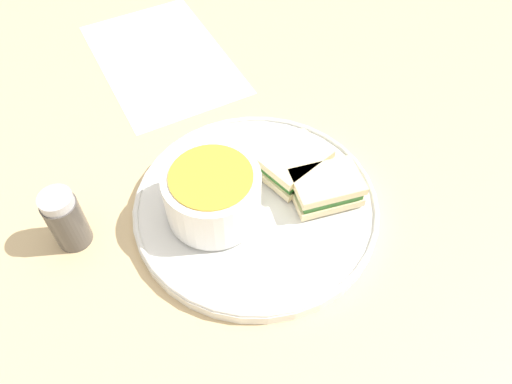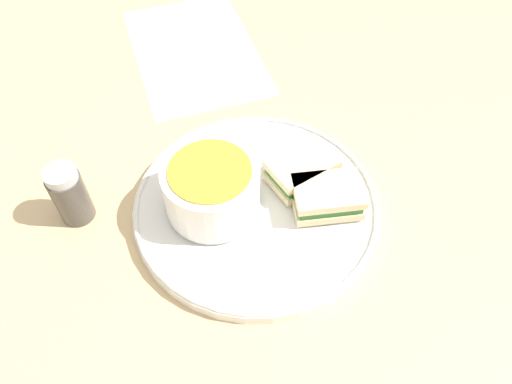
{
  "view_description": "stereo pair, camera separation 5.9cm",
  "coord_description": "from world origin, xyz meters",
  "px_view_note": "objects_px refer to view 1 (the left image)",
  "views": [
    {
      "loc": [
        0.1,
        0.35,
        0.51
      ],
      "look_at": [
        0.0,
        0.0,
        0.04
      ],
      "focal_mm": 35.0,
      "sensor_mm": 36.0,
      "label": 1
    },
    {
      "loc": [
        0.04,
        0.36,
        0.51
      ],
      "look_at": [
        0.0,
        0.0,
        0.04
      ],
      "focal_mm": 35.0,
      "sensor_mm": 36.0,
      "label": 2
    }
  ],
  "objects_px": {
    "soup_bowl": "(213,193)",
    "sandwich_half_far": "(296,164)",
    "spoon": "(186,182)",
    "salt_shaker": "(66,220)",
    "sandwich_half_near": "(326,188)"
  },
  "relations": [
    {
      "from": "soup_bowl",
      "to": "spoon",
      "type": "height_order",
      "value": "soup_bowl"
    },
    {
      "from": "spoon",
      "to": "sandwich_half_near",
      "type": "relative_size",
      "value": 1.11
    },
    {
      "from": "salt_shaker",
      "to": "sandwich_half_far",
      "type": "bearing_deg",
      "value": -178.13
    },
    {
      "from": "soup_bowl",
      "to": "salt_shaker",
      "type": "distance_m",
      "value": 0.17
    },
    {
      "from": "salt_shaker",
      "to": "soup_bowl",
      "type": "bearing_deg",
      "value": 173.32
    },
    {
      "from": "soup_bowl",
      "to": "sandwich_half_far",
      "type": "distance_m",
      "value": 0.12
    },
    {
      "from": "spoon",
      "to": "sandwich_half_far",
      "type": "distance_m",
      "value": 0.14
    },
    {
      "from": "salt_shaker",
      "to": "sandwich_half_near",
      "type": "bearing_deg",
      "value": 173.12
    },
    {
      "from": "sandwich_half_far",
      "to": "soup_bowl",
      "type": "bearing_deg",
      "value": 14.33
    },
    {
      "from": "soup_bowl",
      "to": "salt_shaker",
      "type": "bearing_deg",
      "value": -6.68
    },
    {
      "from": "sandwich_half_far",
      "to": "spoon",
      "type": "bearing_deg",
      "value": -8.29
    },
    {
      "from": "soup_bowl",
      "to": "sandwich_half_near",
      "type": "distance_m",
      "value": 0.14
    },
    {
      "from": "soup_bowl",
      "to": "salt_shaker",
      "type": "relative_size",
      "value": 1.37
    },
    {
      "from": "soup_bowl",
      "to": "sandwich_half_near",
      "type": "height_order",
      "value": "soup_bowl"
    },
    {
      "from": "spoon",
      "to": "sandwich_half_far",
      "type": "height_order",
      "value": "sandwich_half_far"
    }
  ]
}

